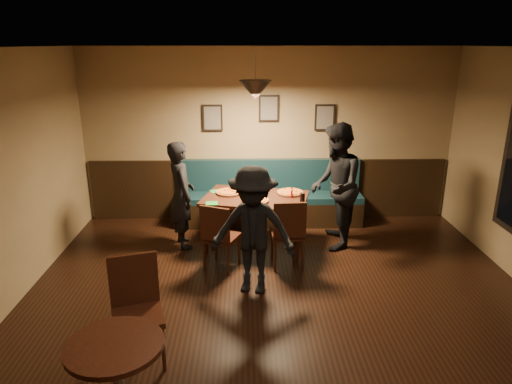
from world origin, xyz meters
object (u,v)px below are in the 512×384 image
booth_bench (269,194)px  soda_glass (302,198)px  diner_left (181,195)px  cafe_chair_far (137,314)px  chair_near_right (287,232)px  dining_table (255,222)px  chair_near_left (221,236)px  tabasco_bottle (292,193)px  diner_front (253,231)px  diner_right (335,187)px

booth_bench → soda_glass: booth_bench is taller
diner_left → soda_glass: size_ratio=10.43×
booth_bench → cafe_chair_far: (-1.36, -3.48, 0.01)m
chair_near_right → soda_glass: (0.22, 0.29, 0.37)m
booth_bench → dining_table: booth_bench is taller
booth_bench → dining_table: (-0.24, -0.93, -0.12)m
diner_left → cafe_chair_far: diner_left is taller
chair_near_left → tabasco_bottle: size_ratio=7.05×
booth_bench → tabasco_bottle: bearing=-74.7°
chair_near_left → diner_left: bearing=152.4°
booth_bench → tabasco_bottle: booth_bench is taller
booth_bench → cafe_chair_far: cafe_chair_far is taller
diner_front → tabasco_bottle: (0.57, 1.20, 0.06)m
soda_glass → cafe_chair_far: cafe_chair_far is taller
chair_near_left → tabasco_bottle: bearing=54.8°
diner_right → diner_front: (-1.19, -1.27, -0.13)m
chair_near_right → diner_right: size_ratio=0.52×
dining_table → soda_glass: (0.63, -0.30, 0.46)m
booth_bench → diner_left: bearing=-146.5°
booth_bench → soda_glass: bearing=-72.5°
booth_bench → cafe_chair_far: size_ratio=2.96×
tabasco_bottle → diner_right: bearing=6.7°
chair_near_left → soda_glass: (1.08, 0.36, 0.39)m
soda_glass → tabasco_bottle: (-0.12, 0.25, -0.01)m
chair_near_right → diner_left: diner_left is taller
tabasco_bottle → chair_near_right: bearing=-100.7°
chair_near_left → tabasco_bottle: 1.20m
chair_near_right → diner_left: (-1.46, 0.66, 0.30)m
chair_near_left → booth_bench: bearing=89.1°
chair_near_left → diner_right: (1.59, 0.68, 0.45)m
booth_bench → diner_right: size_ratio=1.66×
diner_front → cafe_chair_far: diner_front is taller
diner_front → cafe_chair_far: size_ratio=1.52×
diner_left → diner_front: (1.00, -1.32, -0.01)m
booth_bench → tabasco_bottle: (0.27, -0.98, 0.33)m
chair_near_left → tabasco_bottle: chair_near_left is taller
booth_bench → diner_front: size_ratio=1.95×
tabasco_bottle → chair_near_left: bearing=-148.1°
tabasco_bottle → cafe_chair_far: (-1.63, -2.50, -0.32)m
dining_table → diner_right: size_ratio=0.79×
cafe_chair_far → chair_near_right: bearing=-144.7°
diner_left → tabasco_bottle: (1.56, -0.12, 0.05)m
booth_bench → soda_glass: size_ratio=20.15×
diner_left → soda_glass: 1.72m
diner_front → cafe_chair_far: bearing=-116.2°
diner_left → tabasco_bottle: diner_left is taller
chair_near_right → tabasco_bottle: chair_near_right is taller
dining_table → chair_near_right: chair_near_right is taller
booth_bench → diner_front: bearing=-97.8°
diner_front → soda_glass: (0.68, 0.95, 0.07)m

